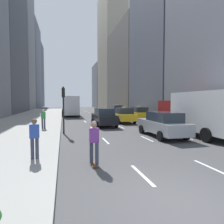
{
  "coord_description": "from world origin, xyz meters",
  "views": [
    {
      "loc": [
        -2.77,
        -4.21,
        2.51
      ],
      "look_at": [
        0.75,
        10.14,
        1.7
      ],
      "focal_mm": 32.0,
      "sensor_mm": 36.0,
      "label": 1
    }
  ],
  "objects_px": {
    "sedan_black_near": "(162,124)",
    "box_truck": "(200,112)",
    "taxi_second": "(117,110)",
    "taxi_third": "(123,115)",
    "city_bus": "(70,105)",
    "traffic_light_pole": "(63,102)",
    "skateboarder": "(94,141)",
    "pedestrian_far_walking": "(43,118)",
    "taxi_lead": "(139,113)",
    "pedestrian_near_curb": "(34,137)",
    "sedan_silver_behind": "(104,117)"
  },
  "relations": [
    {
      "from": "taxi_lead",
      "to": "box_truck",
      "type": "height_order",
      "value": "box_truck"
    },
    {
      "from": "taxi_lead",
      "to": "pedestrian_far_walking",
      "type": "bearing_deg",
      "value": -149.82
    },
    {
      "from": "taxi_lead",
      "to": "city_bus",
      "type": "height_order",
      "value": "city_bus"
    },
    {
      "from": "taxi_third",
      "to": "box_truck",
      "type": "relative_size",
      "value": 0.52
    },
    {
      "from": "skateboarder",
      "to": "pedestrian_near_curb",
      "type": "relative_size",
      "value": 1.06
    },
    {
      "from": "skateboarder",
      "to": "traffic_light_pole",
      "type": "height_order",
      "value": "traffic_light_pole"
    },
    {
      "from": "sedan_silver_behind",
      "to": "box_truck",
      "type": "relative_size",
      "value": 0.59
    },
    {
      "from": "taxi_second",
      "to": "city_bus",
      "type": "xyz_separation_m",
      "value": [
        -8.41,
        0.71,
        0.91
      ]
    },
    {
      "from": "taxi_lead",
      "to": "pedestrian_near_curb",
      "type": "bearing_deg",
      "value": -124.06
    },
    {
      "from": "city_bus",
      "to": "skateboarder",
      "type": "relative_size",
      "value": 6.65
    },
    {
      "from": "taxi_third",
      "to": "skateboarder",
      "type": "height_order",
      "value": "taxi_third"
    },
    {
      "from": "pedestrian_far_walking",
      "to": "traffic_light_pole",
      "type": "bearing_deg",
      "value": -52.65
    },
    {
      "from": "skateboarder",
      "to": "taxi_second",
      "type": "bearing_deg",
      "value": 73.12
    },
    {
      "from": "taxi_second",
      "to": "box_truck",
      "type": "distance_m",
      "value": 22.95
    },
    {
      "from": "taxi_second",
      "to": "city_bus",
      "type": "relative_size",
      "value": 0.38
    },
    {
      "from": "city_bus",
      "to": "pedestrian_far_walking",
      "type": "xyz_separation_m",
      "value": [
        -2.81,
        -18.2,
        -0.72
      ]
    },
    {
      "from": "taxi_third",
      "to": "traffic_light_pole",
      "type": "bearing_deg",
      "value": -136.74
    },
    {
      "from": "sedan_black_near",
      "to": "city_bus",
      "type": "xyz_separation_m",
      "value": [
        -5.61,
        23.38,
        0.9
      ]
    },
    {
      "from": "city_bus",
      "to": "traffic_light_pole",
      "type": "xyz_separation_m",
      "value": [
        -1.14,
        -20.4,
        0.62
      ]
    },
    {
      "from": "taxi_lead",
      "to": "box_truck",
      "type": "distance_m",
      "value": 12.0
    },
    {
      "from": "sedan_silver_behind",
      "to": "traffic_light_pole",
      "type": "distance_m",
      "value": 5.77
    },
    {
      "from": "taxi_lead",
      "to": "traffic_light_pole",
      "type": "xyz_separation_m",
      "value": [
        -9.55,
        -8.73,
        1.53
      ]
    },
    {
      "from": "taxi_lead",
      "to": "skateboarder",
      "type": "xyz_separation_m",
      "value": [
        -8.42,
        -16.79,
        0.08
      ]
    },
    {
      "from": "taxi_third",
      "to": "traffic_light_pole",
      "type": "relative_size",
      "value": 1.22
    },
    {
      "from": "taxi_lead",
      "to": "sedan_black_near",
      "type": "relative_size",
      "value": 0.89
    },
    {
      "from": "taxi_second",
      "to": "pedestrian_far_walking",
      "type": "relative_size",
      "value": 2.67
    },
    {
      "from": "city_bus",
      "to": "pedestrian_far_walking",
      "type": "bearing_deg",
      "value": -98.79
    },
    {
      "from": "sedan_silver_behind",
      "to": "box_truck",
      "type": "xyz_separation_m",
      "value": [
        5.6,
        -7.18,
        0.8
      ]
    },
    {
      "from": "sedan_silver_behind",
      "to": "skateboarder",
      "type": "distance_m",
      "value": 12.33
    },
    {
      "from": "city_bus",
      "to": "taxi_second",
      "type": "bearing_deg",
      "value": -4.85
    },
    {
      "from": "taxi_second",
      "to": "sedan_black_near",
      "type": "bearing_deg",
      "value": -97.04
    },
    {
      "from": "taxi_second",
      "to": "taxi_third",
      "type": "bearing_deg",
      "value": -101.86
    },
    {
      "from": "taxi_lead",
      "to": "city_bus",
      "type": "relative_size",
      "value": 0.38
    },
    {
      "from": "taxi_second",
      "to": "sedan_silver_behind",
      "type": "distance_m",
      "value": 16.71
    },
    {
      "from": "pedestrian_near_curb",
      "to": "traffic_light_pole",
      "type": "relative_size",
      "value": 0.46
    },
    {
      "from": "taxi_second",
      "to": "taxi_third",
      "type": "height_order",
      "value": "same"
    },
    {
      "from": "city_bus",
      "to": "box_truck",
      "type": "bearing_deg",
      "value": -70.42
    },
    {
      "from": "pedestrian_near_curb",
      "to": "sedan_silver_behind",
      "type": "bearing_deg",
      "value": 65.17
    },
    {
      "from": "taxi_lead",
      "to": "skateboarder",
      "type": "distance_m",
      "value": 18.78
    },
    {
      "from": "taxi_third",
      "to": "skateboarder",
      "type": "bearing_deg",
      "value": -111.3
    },
    {
      "from": "sedan_silver_behind",
      "to": "city_bus",
      "type": "relative_size",
      "value": 0.43
    },
    {
      "from": "pedestrian_near_curb",
      "to": "city_bus",
      "type": "bearing_deg",
      "value": 85.21
    },
    {
      "from": "pedestrian_far_walking",
      "to": "taxi_lead",
      "type": "bearing_deg",
      "value": 30.18
    },
    {
      "from": "taxi_second",
      "to": "sedan_silver_behind",
      "type": "bearing_deg",
      "value": -109.57
    },
    {
      "from": "taxi_second",
      "to": "box_truck",
      "type": "xyz_separation_m",
      "value": [
        0.0,
        -22.93,
        0.83
      ]
    },
    {
      "from": "pedestrian_near_curb",
      "to": "sedan_black_near",
      "type": "bearing_deg",
      "value": 27.63
    },
    {
      "from": "sedan_black_near",
      "to": "box_truck",
      "type": "relative_size",
      "value": 0.59
    },
    {
      "from": "taxi_second",
      "to": "city_bus",
      "type": "height_order",
      "value": "city_bus"
    },
    {
      "from": "box_truck",
      "to": "pedestrian_far_walking",
      "type": "bearing_deg",
      "value": 154.12
    },
    {
      "from": "city_bus",
      "to": "traffic_light_pole",
      "type": "relative_size",
      "value": 3.23
    }
  ]
}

